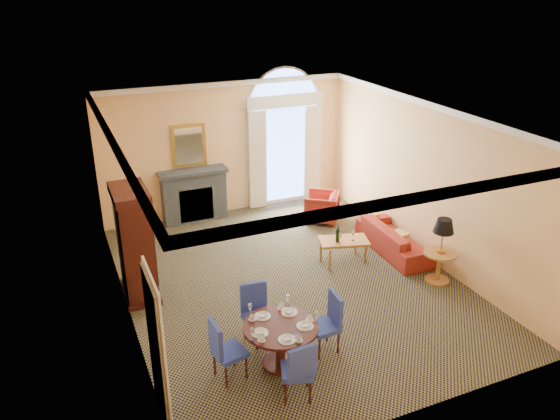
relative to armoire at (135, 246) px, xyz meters
name	(u,v)px	position (x,y,z in m)	size (l,w,h in m)	color
ground	(290,282)	(2.72, -0.70, -1.00)	(7.50, 7.50, 0.00)	black
room_envelope	(275,147)	(2.69, -0.03, 1.51)	(6.04, 7.52, 3.45)	#F8BF76
armoire	(135,246)	(0.00, 0.00, 0.00)	(0.60, 1.06, 2.08)	black
dining_table	(281,335)	(1.59, -2.84, -0.47)	(1.12, 1.12, 0.91)	black
dining_chair_north	(256,308)	(1.51, -2.06, -0.45)	(0.52, 0.52, 0.96)	navy
dining_chair_south	(300,368)	(1.52, -3.63, -0.45)	(0.55, 0.55, 0.96)	navy
dining_chair_east	(329,319)	(2.43, -2.78, -0.45)	(0.47, 0.46, 0.96)	navy
dining_chair_west	(223,347)	(0.72, -2.79, -0.45)	(0.51, 0.51, 0.96)	navy
sofa	(395,238)	(5.27, -0.42, -0.70)	(2.03, 0.79, 0.59)	maroon
armchair	(322,207)	(4.57, 1.59, -0.65)	(0.75, 0.77, 0.70)	maroon
coffee_table	(343,242)	(4.03, -0.39, -0.54)	(1.09, 0.79, 0.87)	#AE7334
side_table	(442,243)	(5.32, -1.79, -0.18)	(0.62, 0.62, 1.28)	#AE7334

